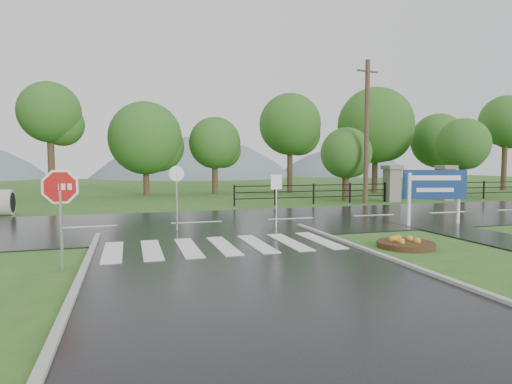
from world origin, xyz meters
name	(u,v)px	position (x,y,z in m)	size (l,w,h in m)	color
ground	(284,302)	(0.00, 0.00, 0.00)	(120.00, 120.00, 0.00)	#2F5C1E
main_road	(197,224)	(0.00, 10.00, 0.00)	(90.00, 8.00, 0.04)	black
walkway	(490,238)	(8.50, 4.00, 0.00)	(2.20, 11.00, 0.04)	black
crosswalk	(223,245)	(0.00, 5.00, 0.06)	(6.50, 2.80, 0.02)	silver
pillar_west	(392,183)	(13.00, 16.00, 1.18)	(1.00, 1.00, 2.24)	gray
pillar_east	(446,182)	(17.00, 16.00, 1.18)	(1.00, 1.00, 2.24)	gray
fence_west	(314,192)	(7.75, 16.00, 0.72)	(9.58, 0.08, 1.20)	black
hills	(168,269)	(3.49, 65.00, -15.54)	(102.00, 48.00, 48.00)	slate
treeline	(181,196)	(1.00, 24.00, 0.00)	(83.20, 5.20, 10.00)	#275B1C
stop_sign	(60,195)	(-4.04, 3.62, 1.70)	(1.06, 0.21, 2.42)	#939399
estate_billboard	(435,187)	(8.62, 6.80, 1.48)	(2.39, 0.70, 2.15)	silver
flower_bed	(406,243)	(5.01, 3.54, 0.12)	(1.61, 1.61, 0.32)	#332111
reg_sign_small	(276,190)	(2.62, 7.93, 1.42)	(0.44, 0.07, 1.99)	#939399
reg_sign_round	(177,190)	(-0.96, 8.23, 1.45)	(0.54, 0.08, 2.31)	#939399
utility_pole_east	(367,131)	(10.87, 15.50, 4.25)	(1.48, 0.33, 8.36)	#473523
entrance_tree_left	(346,153)	(10.64, 17.50, 2.99)	(3.22, 3.22, 4.63)	#3D2B1C
entrance_tree_right	(463,144)	(19.65, 17.50, 3.67)	(3.53, 3.53, 5.46)	#3D2B1C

